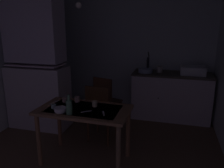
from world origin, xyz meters
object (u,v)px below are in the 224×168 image
object	(u,v)px
mug_dark	(95,104)
serving_bowl_wide	(61,110)
mixing_bowl_counter	(146,71)
hutch_cabinet	(37,71)
dining_table	(84,116)
hand_pump	(148,63)
sink_basin	(193,70)
glass_bottle	(69,107)
chair_far_side	(100,113)
chair_by_counter	(106,100)

from	to	relation	value
mug_dark	serving_bowl_wide	bearing A→B (deg)	-141.55
mixing_bowl_counter	mug_dark	bearing A→B (deg)	-105.46
hutch_cabinet	mug_dark	bearing A→B (deg)	-28.59
dining_table	serving_bowl_wide	size ratio (longest dim) A/B	7.60
serving_bowl_wide	hand_pump	bearing A→B (deg)	67.61
dining_table	mug_dark	xyz separation A→B (m)	(0.11, 0.11, 0.15)
hand_pump	serving_bowl_wide	distance (m)	2.22
serving_bowl_wide	sink_basin	bearing A→B (deg)	49.91
dining_table	glass_bottle	world-z (taller)	glass_bottle
chair_far_side	glass_bottle	distance (m)	0.87
chair_by_counter	glass_bottle	size ratio (longest dim) A/B	3.67
glass_bottle	serving_bowl_wide	bearing A→B (deg)	161.83
mixing_bowl_counter	mug_dark	world-z (taller)	mixing_bowl_counter
dining_table	hand_pump	bearing A→B (deg)	72.26
serving_bowl_wide	glass_bottle	world-z (taller)	glass_bottle
hand_pump	mug_dark	xyz separation A→B (m)	(-0.49, -1.76, -0.27)
mixing_bowl_counter	dining_table	bearing A→B (deg)	-107.77
hutch_cabinet	glass_bottle	world-z (taller)	hutch_cabinet
chair_by_counter	serving_bowl_wide	bearing A→B (deg)	-97.31
hutch_cabinet	hand_pump	xyz separation A→B (m)	(1.79, 1.05, 0.04)
sink_basin	dining_table	xyz separation A→B (m)	(-1.44, -1.82, -0.33)
sink_basin	glass_bottle	distance (m)	2.56
dining_table	serving_bowl_wide	world-z (taller)	serving_bowl_wide
hutch_cabinet	sink_basin	distance (m)	2.81
sink_basin	serving_bowl_wide	bearing A→B (deg)	-130.09
mixing_bowl_counter	hand_pump	bearing A→B (deg)	72.96
hutch_cabinet	sink_basin	xyz separation A→B (m)	(2.63, 1.01, -0.05)
serving_bowl_wide	glass_bottle	xyz separation A→B (m)	(0.14, -0.05, 0.07)
hutch_cabinet	hand_pump	size ratio (longest dim) A/B	5.63
mixing_bowl_counter	chair_far_side	distance (m)	1.40
sink_basin	serving_bowl_wide	distance (m)	2.61
sink_basin	mug_dark	distance (m)	2.18
sink_basin	chair_by_counter	size ratio (longest dim) A/B	0.49
chair_by_counter	serving_bowl_wide	size ratio (longest dim) A/B	5.72
mixing_bowl_counter	chair_far_side	bearing A→B (deg)	-113.60
hand_pump	chair_far_side	xyz separation A→B (m)	(-0.56, -1.31, -0.58)
chair_far_side	chair_by_counter	bearing A→B (deg)	98.86
hand_pump	mug_dark	size ratio (longest dim) A/B	5.13
hutch_cabinet	serving_bowl_wide	bearing A→B (deg)	-46.15
hand_pump	chair_far_side	bearing A→B (deg)	-113.14
mug_dark	dining_table	bearing A→B (deg)	-135.01
sink_basin	chair_far_side	world-z (taller)	sink_basin
hand_pump	mixing_bowl_counter	xyz separation A→B (m)	(-0.03, -0.10, -0.13)
mixing_bowl_counter	glass_bottle	world-z (taller)	glass_bottle
sink_basin	serving_bowl_wide	world-z (taller)	sink_basin
dining_table	hutch_cabinet	bearing A→B (deg)	145.57
mixing_bowl_counter	mug_dark	distance (m)	1.73
dining_table	sink_basin	bearing A→B (deg)	51.78
mug_dark	glass_bottle	world-z (taller)	glass_bottle
sink_basin	hand_pump	size ratio (longest dim) A/B	1.13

